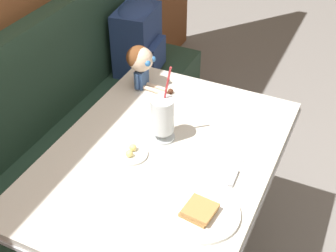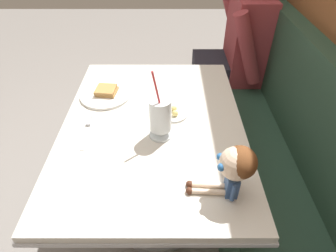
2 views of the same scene
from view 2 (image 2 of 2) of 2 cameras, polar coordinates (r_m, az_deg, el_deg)
ground_plane at (r=1.84m, az=-8.11°, el=-17.52°), size 8.00×8.00×0.00m
booth_bench at (r=1.66m, az=20.11°, el=-10.53°), size 2.60×0.48×1.00m
diner_table at (r=1.40m, az=-2.79°, el=-5.56°), size 1.11×0.81×0.74m
toast_plate at (r=1.47m, az=-12.38°, el=6.27°), size 0.25×0.25×0.04m
milkshake_glass at (r=1.14m, az=-1.54°, el=1.85°), size 0.10×0.10×0.32m
butter_saucer at (r=1.31m, az=1.28°, el=2.54°), size 0.12×0.12×0.04m
butter_knife at (r=1.30m, az=-15.73°, el=0.29°), size 0.24×0.03×0.01m
seated_doll at (r=0.93m, az=13.44°, el=-7.82°), size 0.12×0.22×0.20m
diner_patron at (r=2.14m, az=14.50°, el=16.59°), size 0.55×0.48×0.81m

